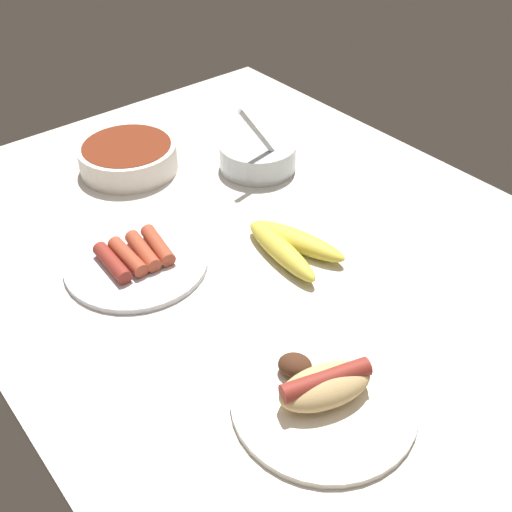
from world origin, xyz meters
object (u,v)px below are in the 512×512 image
at_px(banana_bunch, 291,245).
at_px(bowl_chili, 128,156).
at_px(plate_hotdog_assembled, 323,393).
at_px(plate_sausages, 136,260).
at_px(bowl_coleslaw, 258,154).

relative_size(banana_bunch, bowl_chili, 0.95).
xyz_separation_m(plate_hotdog_assembled, banana_bunch, (-0.24, 0.17, -0.00)).
bearing_deg(banana_bunch, bowl_chili, -170.08).
bearing_deg(banana_bunch, plate_sausages, -122.67).
bearing_deg(plate_hotdog_assembled, banana_bunch, 145.91).
bearing_deg(bowl_coleslaw, plate_hotdog_assembled, -31.30).
bearing_deg(bowl_chili, banana_bunch, 9.92).
xyz_separation_m(plate_hotdog_assembled, bowl_chili, (-0.64, 0.10, 0.01)).
bearing_deg(banana_bunch, bowl_coleslaw, 151.74).
height_order(plate_sausages, banana_bunch, same).
bearing_deg(bowl_chili, plate_hotdog_assembled, -8.57).
distance_m(bowl_coleslaw, plate_hotdog_assembled, 0.57).
bearing_deg(plate_hotdog_assembled, bowl_coleslaw, 148.70).
height_order(bowl_coleslaw, banana_bunch, bowl_coleslaw).
relative_size(plate_sausages, bowl_chili, 1.21).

